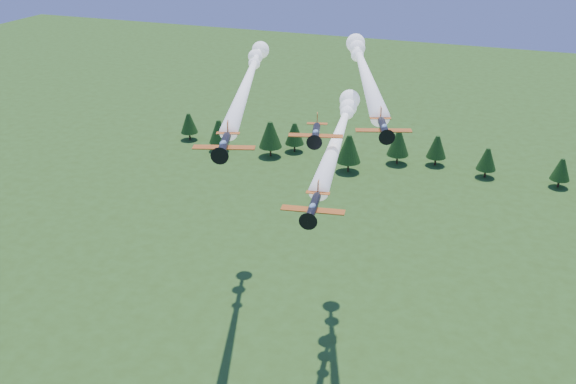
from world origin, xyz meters
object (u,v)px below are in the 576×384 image
(plane_right, at_px, (363,66))
(plane_lead, at_px, (340,129))
(plane_left, at_px, (249,77))
(plane_slot, at_px, (316,133))

(plane_right, bearing_deg, plane_lead, -110.60)
(plane_left, xyz_separation_m, plane_slot, (20.09, -22.32, -0.69))
(plane_slot, bearing_deg, plane_right, 72.31)
(plane_slot, bearing_deg, plane_lead, 71.10)
(plane_lead, distance_m, plane_left, 24.18)
(plane_lead, height_order, plane_slot, plane_slot)
(plane_left, bearing_deg, plane_right, -18.17)
(plane_left, relative_size, plane_right, 1.14)
(plane_slot, bearing_deg, plane_left, 116.98)
(plane_right, distance_m, plane_slot, 22.70)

